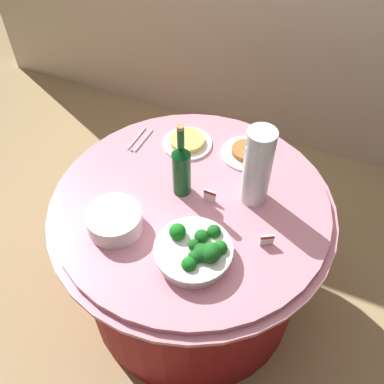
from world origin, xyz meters
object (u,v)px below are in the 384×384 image
plate_stack (114,220)px  food_plate_peanuts (246,152)px  broccoli_bowl (196,251)px  wine_bottle (181,168)px  serving_tongs (140,140)px  label_placard_front (210,195)px  label_placard_mid (267,240)px  decorative_fruit_vase (257,170)px  food_plate_noodles (187,142)px

plate_stack → food_plate_peanuts: (0.32, 0.58, -0.03)m
broccoli_bowl → wine_bottle: (-0.18, 0.28, 0.08)m
wine_bottle → serving_tongs: bearing=146.9°
label_placard_front → label_placard_mid: (0.27, -0.12, 0.00)m
serving_tongs → label_placard_front: bearing=-25.2°
decorative_fruit_vase → serving_tongs: (-0.58, 0.11, -0.15)m
wine_bottle → label_placard_mid: (0.39, -0.12, -0.10)m
plate_stack → wine_bottle: wine_bottle is taller
plate_stack → wine_bottle: (0.15, 0.27, 0.09)m
label_placard_mid → decorative_fruit_vase: bearing=120.5°
food_plate_peanuts → label_placard_front: 0.31m
serving_tongs → decorative_fruit_vase: bearing=-11.2°
wine_bottle → serving_tongs: 0.38m
label_placard_mid → food_plate_peanuts: bearing=117.9°
plate_stack → food_plate_peanuts: size_ratio=0.95×
plate_stack → wine_bottle: size_ratio=0.62×
food_plate_peanuts → serving_tongs: bearing=-166.9°
wine_bottle → food_plate_peanuts: bearing=61.0°
plate_stack → label_placard_mid: 0.57m
serving_tongs → food_plate_peanuts: food_plate_peanuts is taller
wine_bottle → serving_tongs: size_ratio=2.01×
plate_stack → serving_tongs: size_ratio=1.26×
food_plate_peanuts → broccoli_bowl: bearing=-88.6°
food_plate_peanuts → label_placard_front: size_ratio=4.00×
decorative_fruit_vase → label_placard_mid: decorative_fruit_vase is taller
plate_stack → wine_bottle: 0.32m
label_placard_mid → wine_bottle: bearing=163.1°
plate_stack → label_placard_front: (0.27, 0.27, -0.01)m
label_placard_mid → label_placard_front: bearing=156.8°
plate_stack → food_plate_noodles: (0.06, 0.53, -0.03)m
plate_stack → food_plate_noodles: size_ratio=0.95×
broccoli_bowl → serving_tongs: (-0.48, 0.47, -0.04)m
food_plate_peanuts → label_placard_front: bearing=-98.4°
broccoli_bowl → food_plate_noodles: size_ratio=1.27×
broccoli_bowl → plate_stack: bearing=178.7°
serving_tongs → label_placard_front: size_ratio=3.03×
food_plate_peanuts → label_placard_mid: size_ratio=4.00×
wine_bottle → decorative_fruit_vase: bearing=16.5°
decorative_fruit_vase → broccoli_bowl: bearing=-104.4°
serving_tongs → plate_stack: bearing=-72.3°
plate_stack → serving_tongs: bearing=107.7°
wine_bottle → food_plate_peanuts: (0.17, 0.31, -0.12)m
broccoli_bowl → decorative_fruit_vase: (0.09, 0.36, 0.11)m
decorative_fruit_vase → food_plate_noodles: decorative_fruit_vase is taller
broccoli_bowl → serving_tongs: size_ratio=1.68×
food_plate_peanuts → label_placard_mid: label_placard_mid is taller
decorative_fruit_vase → food_plate_peanuts: (-0.11, 0.22, -0.14)m
plate_stack → decorative_fruit_vase: size_ratio=0.62×
plate_stack → label_placard_front: size_ratio=3.82×
serving_tongs → label_placard_front: label_placard_front is taller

